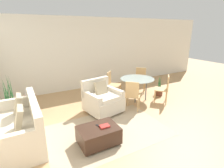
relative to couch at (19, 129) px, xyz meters
The scene contains 17 objects.
ground_plane 2.95m from the couch, 25.05° to the right, with size 20.00×20.00×0.00m, color tan.
wall_back 3.99m from the couch, 46.33° to the left, with size 12.00×0.06×2.75m.
area_rug 1.89m from the couch, 16.31° to the right, with size 2.80×1.85×0.01m.
couch is the anchor object (origin of this frame).
armchair 2.20m from the couch, 11.76° to the left, with size 1.06×1.05×0.93m.
ottoman 1.66m from the couch, 31.05° to the right, with size 0.81×0.59×0.38m.
book_stack 1.79m from the couch, 30.12° to the right, with size 0.20×0.15×0.03m.
tv_remote_primary 1.67m from the couch, 29.23° to the right, with size 0.09×0.15×0.01m.
potted_plant 1.26m from the couch, 96.58° to the left, with size 0.39×0.39×1.26m.
side_table 1.34m from the couch, 76.37° to the left, with size 0.37×0.37×0.55m.
picture_frame 1.38m from the couch, 76.37° to the left, with size 0.15×0.07×0.19m.
dining_table 3.67m from the couch, 11.57° to the left, with size 1.12×1.12×0.74m.
dining_chair_near_left 2.97m from the couch, ahead, with size 0.59×0.59×0.90m.
dining_chair_near_right 4.21m from the couch, ahead, with size 0.59×0.59×0.90m.
dining_chair_far_left 3.26m from the couch, 24.60° to the left, with size 0.59×0.59×0.90m.
dining_chair_far_right 4.42m from the couch, 17.87° to the left, with size 0.59×0.59×0.90m.
potted_plant_small 4.56m from the couch, ahead, with size 0.27×0.27×0.73m.
Camera 1 is at (-2.50, -2.49, 2.31)m, focal length 28.00 mm.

